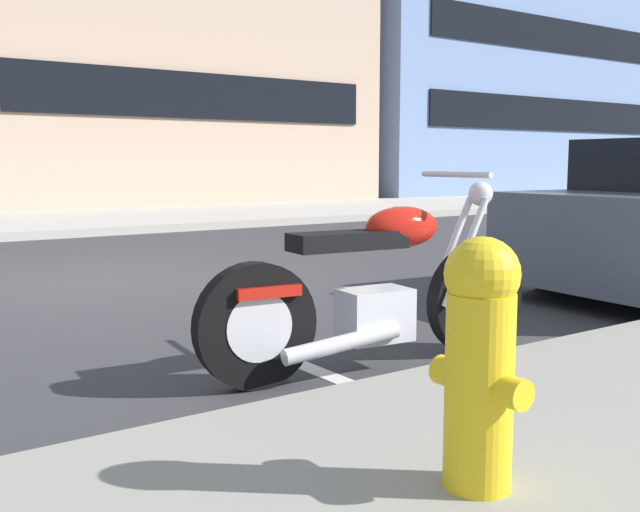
{
  "coord_description": "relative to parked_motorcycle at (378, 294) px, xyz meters",
  "views": [
    {
      "loc": [
        -2.32,
        -7.27,
        1.19
      ],
      "look_at": [
        0.11,
        -3.79,
        0.65
      ],
      "focal_mm": 41.24,
      "sensor_mm": 36.0,
      "label": 1
    }
  ],
  "objects": [
    {
      "name": "ground_plane",
      "position": [
        -0.32,
        4.07,
        -0.44
      ],
      "size": [
        260.0,
        260.0,
        0.0
      ],
      "primitive_type": "plane",
      "color": "#333335"
    },
    {
      "name": "parked_motorcycle",
      "position": [
        0.0,
        0.0,
        0.0
      ],
      "size": [
        2.17,
        0.62,
        1.13
      ],
      "rotation": [
        0.0,
        0.0,
        -0.1
      ],
      "color": "black",
      "rests_on": "ground"
    },
    {
      "name": "fire_hydrant",
      "position": [
        -0.92,
        -1.63,
        0.13
      ],
      "size": [
        0.24,
        0.36,
        0.82
      ],
      "color": "gold",
      "rests_on": "sidewalk_near_curb"
    },
    {
      "name": "parking_stall_stripe",
      "position": [
        -0.32,
        0.22,
        -0.44
      ],
      "size": [
        0.12,
        2.2,
        0.01
      ],
      "primitive_type": "cube",
      "color": "silver",
      "rests_on": "ground"
    },
    {
      "name": "townhouse_behind_pole",
      "position": [
        18.92,
        17.75,
        6.0
      ],
      "size": [
        14.37,
        8.94,
        12.87
      ],
      "color": "#6B84B2",
      "rests_on": "ground"
    },
    {
      "name": "sidewalk_far_curb",
      "position": [
        11.68,
        11.02,
        -0.37
      ],
      "size": [
        120.0,
        5.0,
        0.14
      ],
      "primitive_type": "cube",
      "color": "#ADA89E",
      "rests_on": "ground"
    }
  ]
}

